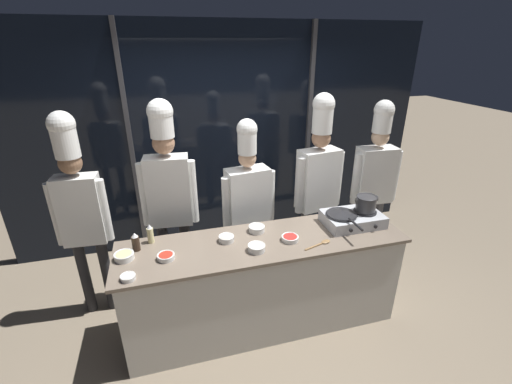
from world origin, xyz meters
The scene contains 21 objects.
ground_plane centered at (0.00, 0.00, 0.00)m, with size 24.00×24.00×0.00m, color #7F705B.
window_wall_back centered at (0.00, 1.69, 1.35)m, with size 5.18×0.09×2.70m.
demo_counter centered at (0.00, 0.00, 0.45)m, with size 2.47×0.65×0.90m.
portable_stove centered at (0.88, 0.06, 0.96)m, with size 0.53×0.37×0.12m.
frying_pan centered at (0.76, 0.05, 1.04)m, with size 0.28×0.49×0.04m.
stock_pot centered at (1.00, 0.06, 1.10)m, with size 0.21×0.19×0.15m.
squeeze_bottle_oil centered at (-0.93, 0.23, 0.98)m, with size 0.05×0.05×0.17m.
squeeze_bottle_soy centered at (-1.04, 0.14, 0.98)m, with size 0.06×0.06×0.16m.
prep_bowl_bean_sprouts centered at (-0.10, -0.13, 0.93)m, with size 0.14×0.14×0.06m.
prep_bowl_bell_pepper centered at (0.22, -0.06, 0.92)m, with size 0.15×0.15×0.04m.
prep_bowl_ginger centered at (-1.13, 0.04, 0.93)m, with size 0.15×0.15×0.05m.
prep_bowl_chicken centered at (-0.31, 0.08, 0.93)m, with size 0.13×0.13×0.05m.
prep_bowl_garlic centered at (-0.02, 0.17, 0.93)m, with size 0.15×0.15×0.06m.
prep_bowl_chili_flakes centered at (-0.82, -0.05, 0.92)m, with size 0.14×0.14×0.04m.
prep_bowl_onion centered at (-1.09, -0.23, 0.92)m, with size 0.11×0.11×0.04m.
serving_spoon_slotted centered at (0.47, -0.18, 0.91)m, with size 0.27×0.11×0.02m.
chef_head centered at (-1.50, 0.60, 1.18)m, with size 0.48×0.21×1.97m.
chef_sous centered at (-0.74, 0.67, 1.21)m, with size 0.52×0.25×2.03m.
chef_line centered at (0.03, 0.66, 1.02)m, with size 0.56×0.28×1.81m.
chef_pastry centered at (0.79, 0.65, 1.17)m, with size 0.55×0.29×2.02m.
chef_apprentice centered at (1.50, 0.68, 1.11)m, with size 0.55×0.24×1.92m.
Camera 1 is at (-0.74, -2.40, 2.47)m, focal length 24.00 mm.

